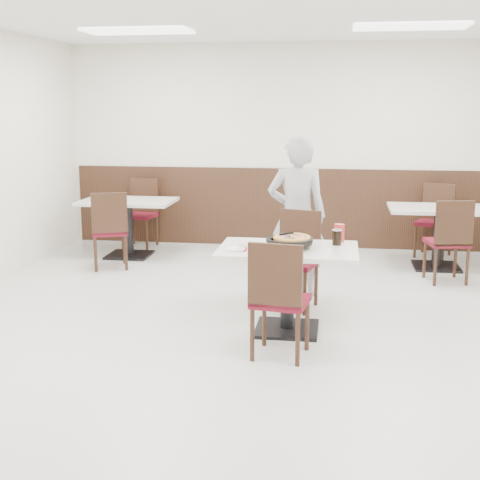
# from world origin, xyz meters

# --- Properties ---
(floor) EXTENTS (7.00, 7.00, 0.00)m
(floor) POSITION_xyz_m (0.00, 0.00, 0.00)
(floor) COLOR beige
(floor) RESTS_ON ground
(ceiling) EXTENTS (7.00, 7.00, 0.00)m
(ceiling) POSITION_xyz_m (0.00, 0.00, 2.80)
(ceiling) COLOR white
(ceiling) RESTS_ON floor
(wall_back) EXTENTS (6.00, 0.04, 2.80)m
(wall_back) POSITION_xyz_m (0.00, 3.50, 1.40)
(wall_back) COLOR beige
(wall_back) RESTS_ON floor
(wall_front) EXTENTS (6.00, 0.04, 2.80)m
(wall_front) POSITION_xyz_m (0.00, -3.50, 1.40)
(wall_front) COLOR beige
(wall_front) RESTS_ON floor
(wainscot_back) EXTENTS (5.90, 0.03, 1.10)m
(wainscot_back) POSITION_xyz_m (0.00, 3.48, 0.55)
(wainscot_back) COLOR black
(wainscot_back) RESTS_ON floor
(fluo_panel_c) EXTENTS (1.20, 0.60, 0.02)m
(fluo_panel_c) POSITION_xyz_m (-1.50, 1.80, 2.78)
(fluo_panel_c) COLOR white
(fluo_panel_c) RESTS_ON ceiling
(fluo_panel_d) EXTENTS (1.20, 0.60, 0.02)m
(fluo_panel_d) POSITION_xyz_m (1.50, 1.80, 2.78)
(fluo_panel_d) COLOR white
(fluo_panel_d) RESTS_ON ceiling
(main_table) EXTENTS (1.27, 0.91, 0.75)m
(main_table) POSITION_xyz_m (0.37, -0.14, 0.38)
(main_table) COLOR beige
(main_table) RESTS_ON floor
(chair_near) EXTENTS (0.48, 0.48, 0.95)m
(chair_near) POSITION_xyz_m (0.37, -0.75, 0.47)
(chair_near) COLOR black
(chair_near) RESTS_ON floor
(chair_far) EXTENTS (0.52, 0.52, 0.95)m
(chair_far) POSITION_xyz_m (0.38, 0.54, 0.47)
(chair_far) COLOR black
(chair_far) RESTS_ON floor
(trivet) EXTENTS (0.14, 0.14, 0.04)m
(trivet) POSITION_xyz_m (0.39, -0.13, 0.77)
(trivet) COLOR black
(trivet) RESTS_ON main_table
(pizza_pan) EXTENTS (0.43, 0.43, 0.01)m
(pizza_pan) POSITION_xyz_m (0.38, -0.14, 0.79)
(pizza_pan) COLOR black
(pizza_pan) RESTS_ON trivet
(pizza) EXTENTS (0.34, 0.34, 0.02)m
(pizza) POSITION_xyz_m (0.40, -0.08, 0.81)
(pizza) COLOR gold
(pizza) RESTS_ON pizza_pan
(pizza_server) EXTENTS (0.08, 0.10, 0.00)m
(pizza_server) POSITION_xyz_m (0.36, -0.12, 0.84)
(pizza_server) COLOR silver
(pizza_server) RESTS_ON pizza
(napkin) EXTENTS (0.15, 0.15, 0.00)m
(napkin) POSITION_xyz_m (-0.06, -0.28, 0.75)
(napkin) COLOR white
(napkin) RESTS_ON main_table
(side_plate) EXTENTS (0.18, 0.18, 0.01)m
(side_plate) POSITION_xyz_m (-0.07, -0.30, 0.76)
(side_plate) COLOR white
(side_plate) RESTS_ON napkin
(fork) EXTENTS (0.07, 0.18, 0.00)m
(fork) POSITION_xyz_m (-0.01, -0.23, 0.77)
(fork) COLOR silver
(fork) RESTS_ON side_plate
(cola_glass) EXTENTS (0.09, 0.09, 0.13)m
(cola_glass) POSITION_xyz_m (0.79, 0.05, 0.81)
(cola_glass) COLOR black
(cola_glass) RESTS_ON main_table
(red_cup) EXTENTS (0.10, 0.10, 0.16)m
(red_cup) POSITION_xyz_m (0.81, 0.20, 0.83)
(red_cup) COLOR #A91F21
(red_cup) RESTS_ON main_table
(diner_person) EXTENTS (0.63, 0.43, 1.67)m
(diner_person) POSITION_xyz_m (0.37, 1.04, 0.83)
(diner_person) COLOR #AEADB2
(diner_person) RESTS_ON floor
(bg_table_left) EXTENTS (1.26, 0.89, 0.75)m
(bg_table_left) POSITION_xyz_m (-1.92, 2.52, 0.38)
(bg_table_left) COLOR beige
(bg_table_left) RESTS_ON floor
(bg_chair_left_near) EXTENTS (0.55, 0.55, 0.95)m
(bg_chair_left_near) POSITION_xyz_m (-1.95, 1.87, 0.47)
(bg_chair_left_near) COLOR black
(bg_chair_left_near) RESTS_ON floor
(bg_chair_left_far) EXTENTS (0.47, 0.47, 0.95)m
(bg_chair_left_far) POSITION_xyz_m (-1.95, 3.11, 0.47)
(bg_chair_left_far) COLOR black
(bg_chair_left_far) RESTS_ON floor
(bg_table_right) EXTENTS (1.26, 0.90, 0.75)m
(bg_table_right) POSITION_xyz_m (2.01, 2.46, 0.38)
(bg_table_right) COLOR beige
(bg_table_right) RESTS_ON floor
(bg_chair_right_near) EXTENTS (0.50, 0.50, 0.95)m
(bg_chair_right_near) POSITION_xyz_m (2.01, 1.80, 0.47)
(bg_chair_right_near) COLOR black
(bg_chair_right_near) RESTS_ON floor
(bg_chair_right_far) EXTENTS (0.55, 0.55, 0.95)m
(bg_chair_right_far) POSITION_xyz_m (2.04, 3.08, 0.47)
(bg_chair_right_far) COLOR black
(bg_chair_right_far) RESTS_ON floor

